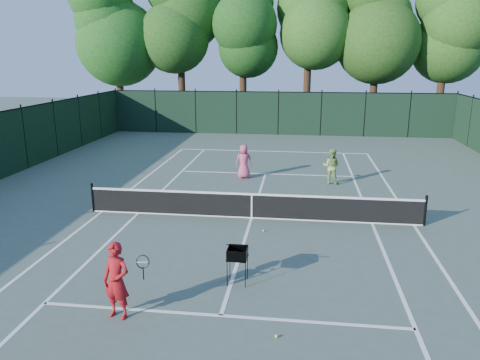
# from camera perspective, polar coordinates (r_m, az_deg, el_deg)

# --- Properties ---
(ground) EXTENTS (90.00, 90.00, 0.00)m
(ground) POSITION_cam_1_polar(r_m,az_deg,el_deg) (16.42, 1.42, -4.67)
(ground) COLOR #49594D
(ground) RESTS_ON ground
(sideline_doubles_left) EXTENTS (0.10, 23.77, 0.01)m
(sideline_doubles_left) POSITION_cam_1_polar(r_m,az_deg,el_deg) (17.81, -16.45, -3.71)
(sideline_doubles_left) COLOR white
(sideline_doubles_left) RESTS_ON ground
(sideline_doubles_right) EXTENTS (0.10, 23.77, 0.01)m
(sideline_doubles_right) POSITION_cam_1_polar(r_m,az_deg,el_deg) (16.80, 20.45, -5.18)
(sideline_doubles_right) COLOR white
(sideline_doubles_right) RESTS_ON ground
(sideline_singles_left) EXTENTS (0.10, 23.77, 0.01)m
(sideline_singles_left) POSITION_cam_1_polar(r_m,az_deg,el_deg) (17.31, -12.29, -3.96)
(sideline_singles_left) COLOR white
(sideline_singles_left) RESTS_ON ground
(sideline_singles_right) EXTENTS (0.10, 23.77, 0.01)m
(sideline_singles_right) POSITION_cam_1_polar(r_m,az_deg,el_deg) (16.54, 15.81, -5.10)
(sideline_singles_right) COLOR white
(sideline_singles_right) RESTS_ON ground
(baseline_far) EXTENTS (10.97, 0.10, 0.01)m
(baseline_far) POSITION_cam_1_polar(r_m,az_deg,el_deg) (27.87, 3.99, 3.51)
(baseline_far) COLOR white
(baseline_far) RESTS_ON ground
(service_line_near) EXTENTS (8.23, 0.10, 0.01)m
(service_line_near) POSITION_cam_1_polar(r_m,az_deg,el_deg) (10.66, -2.35, -16.18)
(service_line_near) COLOR white
(service_line_near) RESTS_ON ground
(service_line_far) EXTENTS (8.23, 0.10, 0.01)m
(service_line_far) POSITION_cam_1_polar(r_m,az_deg,el_deg) (22.53, 3.13, 0.77)
(service_line_far) COLOR white
(service_line_far) RESTS_ON ground
(center_service_line) EXTENTS (0.10, 12.80, 0.01)m
(center_service_line) POSITION_cam_1_polar(r_m,az_deg,el_deg) (16.42, 1.42, -4.66)
(center_service_line) COLOR white
(center_service_line) RESTS_ON ground
(tennis_net) EXTENTS (11.69, 0.09, 1.06)m
(tennis_net) POSITION_cam_1_polar(r_m,az_deg,el_deg) (16.27, 1.43, -3.09)
(tennis_net) COLOR black
(tennis_net) RESTS_ON ground
(fence_far) EXTENTS (24.00, 0.05, 3.00)m
(fence_far) POSITION_cam_1_polar(r_m,az_deg,el_deg) (33.66, 4.69, 8.05)
(fence_far) COLOR black
(fence_far) RESTS_ON ground
(tree_0) EXTENTS (6.40, 6.40, 13.14)m
(tree_0) POSITION_cam_1_polar(r_m,az_deg,el_deg) (39.76, -14.92, 18.29)
(tree_0) COLOR black
(tree_0) RESTS_ON ground
(tree_1) EXTENTS (6.80, 6.80, 13.98)m
(tree_1) POSITION_cam_1_polar(r_m,az_deg,el_deg) (38.73, -7.39, 19.54)
(tree_1) COLOR black
(tree_1) RESTS_ON ground
(tree_2) EXTENTS (6.00, 6.00, 12.40)m
(tree_2) POSITION_cam_1_polar(r_m,az_deg,el_deg) (37.53, 0.39, 18.33)
(tree_2) COLOR black
(tree_2) RESTS_ON ground
(tree_3) EXTENTS (7.00, 7.00, 14.45)m
(tree_3) POSITION_cam_1_polar(r_m,az_deg,el_deg) (37.85, 8.51, 20.09)
(tree_3) COLOR black
(tree_3) RESTS_ON ground
(tree_4) EXTENTS (6.20, 6.20, 12.97)m
(tree_4) POSITION_cam_1_polar(r_m,az_deg,el_deg) (37.47, 16.55, 18.39)
(tree_4) COLOR black
(tree_4) RESTS_ON ground
(tree_5) EXTENTS (5.80, 5.80, 12.23)m
(tree_5) POSITION_cam_1_polar(r_m,az_deg,el_deg) (38.97, 23.99, 16.96)
(tree_5) COLOR black
(tree_5) RESTS_ON ground
(coach) EXTENTS (1.02, 0.56, 1.71)m
(coach) POSITION_cam_1_polar(r_m,az_deg,el_deg) (10.54, -14.80, -11.78)
(coach) COLOR #A91319
(coach) RESTS_ON ground
(player_pink) EXTENTS (0.83, 0.59, 1.58)m
(player_pink) POSITION_cam_1_polar(r_m,az_deg,el_deg) (21.54, 0.48, 2.28)
(player_pink) COLOR #CE4971
(player_pink) RESTS_ON ground
(player_green) EXTENTS (0.88, 0.75, 1.57)m
(player_green) POSITION_cam_1_polar(r_m,az_deg,el_deg) (20.99, 11.07, 1.65)
(player_green) COLOR #8EB55A
(player_green) RESTS_ON ground
(ball_hopper) EXTENTS (0.52, 0.52, 0.93)m
(ball_hopper) POSITION_cam_1_polar(r_m,az_deg,el_deg) (11.66, -0.32, -8.96)
(ball_hopper) COLOR black
(ball_hopper) RESTS_ON ground
(loose_ball_near_cart) EXTENTS (0.07, 0.07, 0.07)m
(loose_ball_near_cart) POSITION_cam_1_polar(r_m,az_deg,el_deg) (9.96, 4.46, -18.46)
(loose_ball_near_cart) COLOR yellow
(loose_ball_near_cart) RESTS_ON ground
(loose_ball_midcourt) EXTENTS (0.07, 0.07, 0.07)m
(loose_ball_midcourt) POSITION_cam_1_polar(r_m,az_deg,el_deg) (15.20, 2.87, -6.19)
(loose_ball_midcourt) COLOR #CEDF2D
(loose_ball_midcourt) RESTS_ON ground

